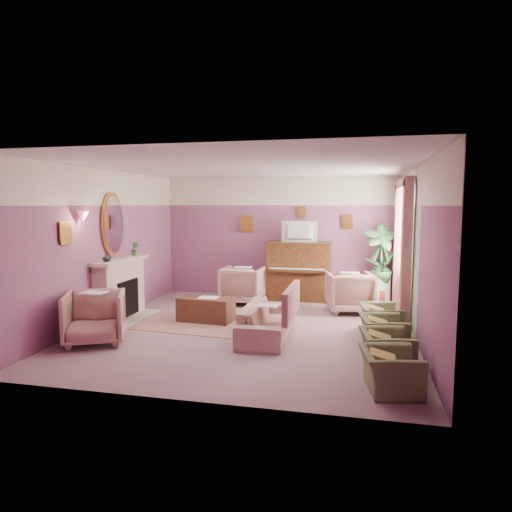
% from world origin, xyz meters
% --- Properties ---
extents(floor, '(5.50, 6.00, 0.01)m').
position_xyz_m(floor, '(0.00, 0.00, 0.00)').
color(floor, gray).
rests_on(floor, ground).
extents(ceiling, '(5.50, 6.00, 0.01)m').
position_xyz_m(ceiling, '(0.00, 0.00, 2.80)').
color(ceiling, silver).
rests_on(ceiling, wall_back).
extents(wall_back, '(5.50, 0.02, 2.80)m').
position_xyz_m(wall_back, '(0.00, 3.00, 1.40)').
color(wall_back, '#6F436D').
rests_on(wall_back, floor).
extents(wall_front, '(5.50, 0.02, 2.80)m').
position_xyz_m(wall_front, '(0.00, -3.00, 1.40)').
color(wall_front, '#6F436D').
rests_on(wall_front, floor).
extents(wall_left, '(0.02, 6.00, 2.80)m').
position_xyz_m(wall_left, '(-2.75, 0.00, 1.40)').
color(wall_left, '#6F436D').
rests_on(wall_left, floor).
extents(wall_right, '(0.02, 6.00, 2.80)m').
position_xyz_m(wall_right, '(2.75, 0.00, 1.40)').
color(wall_right, '#6F436D').
rests_on(wall_right, floor).
extents(picture_rail_band, '(5.50, 0.01, 0.65)m').
position_xyz_m(picture_rail_band, '(0.00, 2.99, 2.47)').
color(picture_rail_band, beige).
rests_on(picture_rail_band, wall_back).
extents(stripe_panel, '(0.01, 3.00, 2.15)m').
position_xyz_m(stripe_panel, '(2.73, 1.30, 1.07)').
color(stripe_panel, '#A5B290').
rests_on(stripe_panel, wall_right).
extents(fireplace_surround, '(0.30, 1.40, 1.10)m').
position_xyz_m(fireplace_surround, '(-2.59, 0.20, 0.55)').
color(fireplace_surround, beige).
rests_on(fireplace_surround, floor).
extents(fireplace_inset, '(0.18, 0.72, 0.68)m').
position_xyz_m(fireplace_inset, '(-2.49, 0.20, 0.40)').
color(fireplace_inset, black).
rests_on(fireplace_inset, floor).
extents(fire_ember, '(0.06, 0.54, 0.10)m').
position_xyz_m(fire_ember, '(-2.45, 0.20, 0.22)').
color(fire_ember, '#FF5000').
rests_on(fire_ember, floor).
extents(mantel_shelf, '(0.40, 1.55, 0.07)m').
position_xyz_m(mantel_shelf, '(-2.56, 0.20, 1.12)').
color(mantel_shelf, beige).
rests_on(mantel_shelf, fireplace_surround).
extents(hearth, '(0.55, 1.50, 0.02)m').
position_xyz_m(hearth, '(-2.39, 0.20, 0.01)').
color(hearth, beige).
rests_on(hearth, floor).
extents(mirror_frame, '(0.04, 0.72, 1.20)m').
position_xyz_m(mirror_frame, '(-2.70, 0.20, 1.80)').
color(mirror_frame, '#AD712E').
rests_on(mirror_frame, wall_left).
extents(mirror_glass, '(0.01, 0.60, 1.06)m').
position_xyz_m(mirror_glass, '(-2.67, 0.20, 1.80)').
color(mirror_glass, white).
rests_on(mirror_glass, wall_left).
extents(sconce_shade, '(0.20, 0.20, 0.16)m').
position_xyz_m(sconce_shade, '(-2.62, -0.85, 1.98)').
color(sconce_shade, '#DC695B').
rests_on(sconce_shade, wall_left).
extents(piano, '(1.40, 0.60, 1.30)m').
position_xyz_m(piano, '(0.50, 2.68, 0.65)').
color(piano, '#492813').
rests_on(piano, floor).
extents(piano_keyshelf, '(1.30, 0.12, 0.06)m').
position_xyz_m(piano_keyshelf, '(0.50, 2.33, 0.72)').
color(piano_keyshelf, '#492813').
rests_on(piano_keyshelf, piano).
extents(piano_keys, '(1.20, 0.08, 0.02)m').
position_xyz_m(piano_keys, '(0.50, 2.33, 0.76)').
color(piano_keys, white).
rests_on(piano_keys, piano).
extents(piano_top, '(1.45, 0.65, 0.04)m').
position_xyz_m(piano_top, '(0.50, 2.68, 1.31)').
color(piano_top, '#492813').
rests_on(piano_top, piano).
extents(television, '(0.80, 0.12, 0.48)m').
position_xyz_m(television, '(0.50, 2.63, 1.60)').
color(television, black).
rests_on(television, piano).
extents(print_back_left, '(0.30, 0.03, 0.38)m').
position_xyz_m(print_back_left, '(-0.80, 2.96, 1.72)').
color(print_back_left, '#AD712E').
rests_on(print_back_left, wall_back).
extents(print_back_right, '(0.26, 0.03, 0.34)m').
position_xyz_m(print_back_right, '(1.55, 2.96, 1.78)').
color(print_back_right, '#AD712E').
rests_on(print_back_right, wall_back).
extents(print_back_mid, '(0.22, 0.03, 0.26)m').
position_xyz_m(print_back_mid, '(0.50, 2.96, 2.00)').
color(print_back_mid, '#AD712E').
rests_on(print_back_mid, wall_back).
extents(print_left_wall, '(0.03, 0.28, 0.36)m').
position_xyz_m(print_left_wall, '(-2.71, -1.20, 1.72)').
color(print_left_wall, '#AD712E').
rests_on(print_left_wall, wall_left).
extents(window_blind, '(0.03, 1.40, 1.80)m').
position_xyz_m(window_blind, '(2.70, 1.55, 1.70)').
color(window_blind, silver).
rests_on(window_blind, wall_right).
extents(curtain_left, '(0.16, 0.34, 2.60)m').
position_xyz_m(curtain_left, '(2.62, 0.63, 1.30)').
color(curtain_left, '#9C575F').
rests_on(curtain_left, floor).
extents(curtain_right, '(0.16, 0.34, 2.60)m').
position_xyz_m(curtain_right, '(2.62, 2.47, 1.30)').
color(curtain_right, '#9C575F').
rests_on(curtain_right, floor).
extents(pelmet, '(0.16, 2.20, 0.16)m').
position_xyz_m(pelmet, '(2.62, 1.55, 2.56)').
color(pelmet, '#9C575F').
rests_on(pelmet, wall_right).
extents(mantel_plant, '(0.16, 0.16, 0.28)m').
position_xyz_m(mantel_plant, '(-2.55, 0.75, 1.29)').
color(mantel_plant, '#356A36').
rests_on(mantel_plant, mantel_shelf).
extents(mantel_vase, '(0.16, 0.16, 0.16)m').
position_xyz_m(mantel_vase, '(-2.55, -0.30, 1.23)').
color(mantel_vase, beige).
rests_on(mantel_vase, mantel_shelf).
extents(area_rug, '(2.65, 2.02, 0.01)m').
position_xyz_m(area_rug, '(-0.76, 0.30, 0.01)').
color(area_rug, '#9F685E').
rests_on(area_rug, floor).
extents(coffee_table, '(1.04, 0.58, 0.45)m').
position_xyz_m(coffee_table, '(-0.92, 0.35, 0.23)').
color(coffee_table, '#4B2A1E').
rests_on(coffee_table, floor).
extents(table_paper, '(0.35, 0.28, 0.01)m').
position_xyz_m(table_paper, '(-0.87, 0.35, 0.46)').
color(table_paper, silver).
rests_on(table_paper, coffee_table).
extents(sofa, '(0.61, 1.83, 0.74)m').
position_xyz_m(sofa, '(0.38, -0.37, 0.37)').
color(sofa, tan).
rests_on(sofa, floor).
extents(sofa_throw, '(0.09, 1.39, 0.51)m').
position_xyz_m(sofa_throw, '(0.78, -0.37, 0.60)').
color(sofa_throw, '#9C575F').
rests_on(sofa_throw, sofa).
extents(floral_armchair_left, '(0.87, 0.87, 0.90)m').
position_xyz_m(floral_armchair_left, '(-0.65, 2.02, 0.45)').
color(floral_armchair_left, tan).
rests_on(floral_armchair_left, floor).
extents(floral_armchair_right, '(0.87, 0.87, 0.90)m').
position_xyz_m(floral_armchair_right, '(1.66, 1.70, 0.45)').
color(floral_armchair_right, tan).
rests_on(floral_armchair_right, floor).
extents(floral_armchair_front, '(0.87, 0.87, 0.90)m').
position_xyz_m(floral_armchair_front, '(-2.18, -1.31, 0.45)').
color(floral_armchair_front, tan).
rests_on(floral_armchair_front, floor).
extents(olive_chair_a, '(0.52, 0.74, 0.64)m').
position_xyz_m(olive_chair_a, '(2.21, -2.23, 0.32)').
color(olive_chair_a, '#656F43').
rests_on(olive_chair_a, floor).
extents(olive_chair_b, '(0.52, 0.74, 0.64)m').
position_xyz_m(olive_chair_b, '(2.21, -1.41, 0.32)').
color(olive_chair_b, '#656F43').
rests_on(olive_chair_b, floor).
extents(olive_chair_c, '(0.52, 0.74, 0.64)m').
position_xyz_m(olive_chair_c, '(2.21, -0.59, 0.32)').
color(olive_chair_c, '#656F43').
rests_on(olive_chair_c, floor).
extents(olive_chair_d, '(0.52, 0.74, 0.64)m').
position_xyz_m(olive_chair_d, '(2.21, 0.23, 0.32)').
color(olive_chair_d, '#656F43').
rests_on(olive_chair_d, floor).
extents(side_table, '(0.52, 0.52, 0.70)m').
position_xyz_m(side_table, '(2.26, 2.61, 0.35)').
color(side_table, silver).
rests_on(side_table, floor).
extents(side_plant_big, '(0.30, 0.30, 0.34)m').
position_xyz_m(side_plant_big, '(2.26, 2.61, 0.87)').
color(side_plant_big, '#356A36').
rests_on(side_plant_big, side_table).
extents(side_plant_small, '(0.16, 0.16, 0.28)m').
position_xyz_m(side_plant_small, '(2.38, 2.51, 0.84)').
color(side_plant_small, '#356A36').
rests_on(side_plant_small, side_table).
extents(palm_pot, '(0.34, 0.34, 0.34)m').
position_xyz_m(palm_pot, '(2.29, 2.52, 0.17)').
color(palm_pot, brown).
rests_on(palm_pot, floor).
extents(palm_plant, '(0.76, 0.76, 1.44)m').
position_xyz_m(palm_plant, '(2.29, 2.52, 1.06)').
color(palm_plant, '#356A36').
rests_on(palm_plant, palm_pot).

